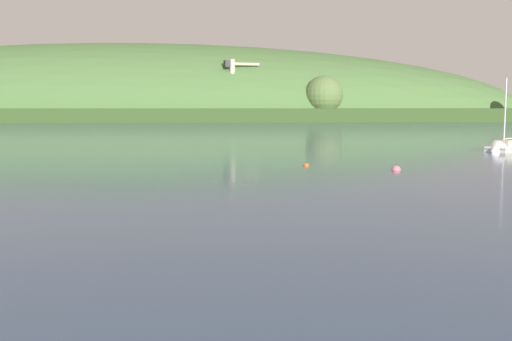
# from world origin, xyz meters

# --- Properties ---
(far_shoreline_hill) EXTENTS (472.03, 140.79, 64.10)m
(far_shoreline_hill) POSITION_xyz_m (-57.30, 258.99, 0.17)
(far_shoreline_hill) COLOR #314A21
(far_shoreline_hill) RESTS_ON ground
(dockside_crane) EXTENTS (13.35, 6.92, 22.68)m
(dockside_crane) POSITION_xyz_m (-15.10, 225.91, 10.93)
(dockside_crane) COLOR #4C4C51
(dockside_crane) RESTS_ON ground
(sailboat_near_mooring) EXTENTS (6.48, 6.40, 9.57)m
(sailboat_near_mooring) POSITION_xyz_m (26.06, 72.63, 0.24)
(sailboat_near_mooring) COLOR white
(sailboat_near_mooring) RESTS_ON ground
(mooring_buoy_foreground) EXTENTS (0.76, 0.76, 0.84)m
(mooring_buoy_foreground) POSITION_xyz_m (9.41, 51.72, 0.00)
(mooring_buoy_foreground) COLOR #E06675
(mooring_buoy_foreground) RESTS_ON ground
(mooring_buoy_off_fishing_boat) EXTENTS (0.49, 0.49, 0.57)m
(mooring_buoy_off_fishing_boat) POSITION_xyz_m (2.26, 55.08, 0.00)
(mooring_buoy_off_fishing_boat) COLOR #EA5B19
(mooring_buoy_off_fishing_boat) RESTS_ON ground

